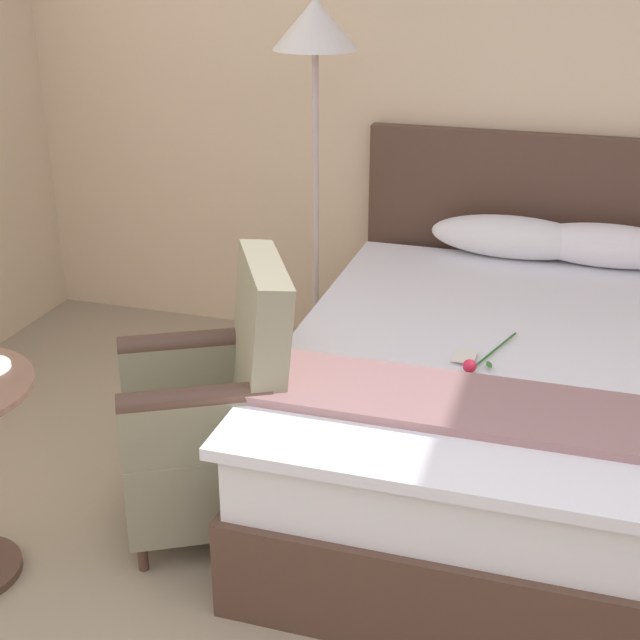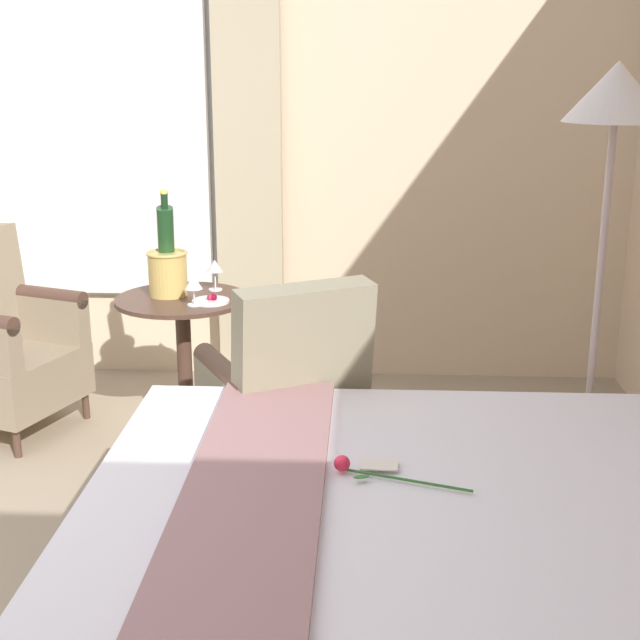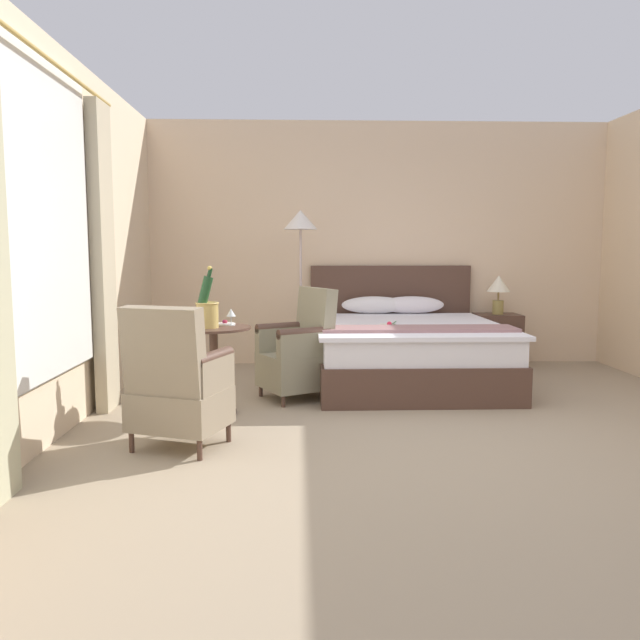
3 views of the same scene
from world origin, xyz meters
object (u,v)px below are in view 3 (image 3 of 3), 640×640
(nightstand, at_px, (497,341))
(armchair_facing_bed, at_px, (176,386))
(bed, at_px, (405,349))
(bedside_lamp, at_px, (499,287))
(wine_glass_near_edge, at_px, (198,312))
(snack_plate, at_px, (225,323))
(champagne_bucket, at_px, (207,310))
(armchair_by_window, at_px, (299,353))
(wine_glass_near_bucket, at_px, (231,313))
(side_table_round, at_px, (214,360))
(floor_lamp_brass, at_px, (300,235))

(nightstand, bearing_deg, armchair_facing_bed, -137.23)
(bed, height_order, nightstand, bed)
(bedside_lamp, distance_m, wine_glass_near_edge, 3.62)
(snack_plate, distance_m, armchair_facing_bed, 1.12)
(snack_plate, xyz_separation_m, armchair_facing_bed, (-0.21, -1.06, -0.30))
(armchair_facing_bed, bearing_deg, bed, 47.85)
(champagne_bucket, bearing_deg, nightstand, 33.95)
(wine_glass_near_edge, distance_m, armchair_by_window, 1.02)
(bedside_lamp, relative_size, wine_glass_near_edge, 3.00)
(wine_glass_near_bucket, bearing_deg, armchair_by_window, 38.83)
(side_table_round, distance_m, champagne_bucket, 0.43)
(armchair_facing_bed, bearing_deg, wine_glass_near_edge, 90.53)
(nightstand, relative_size, wine_glass_near_edge, 4.17)
(nightstand, height_order, snack_plate, snack_plate)
(side_table_round, xyz_separation_m, wine_glass_near_bucket, (0.14, 0.08, 0.38))
(side_table_round, bearing_deg, floor_lamp_brass, 66.97)
(armchair_by_window, bearing_deg, wine_glass_near_edge, -154.32)
(floor_lamp_brass, bearing_deg, wine_glass_near_edge, -118.87)
(nightstand, bearing_deg, armchair_by_window, -147.96)
(armchair_by_window, bearing_deg, wine_glass_near_bucket, -141.17)
(bedside_lamp, bearing_deg, snack_plate, -147.94)
(wine_glass_near_edge, height_order, snack_plate, wine_glass_near_edge)
(wine_glass_near_edge, xyz_separation_m, armchair_by_window, (0.84, 0.40, -0.42))
(bedside_lamp, bearing_deg, wine_glass_near_edge, -149.60)
(wine_glass_near_bucket, relative_size, armchair_by_window, 0.14)
(floor_lamp_brass, distance_m, side_table_round, 2.13)
(floor_lamp_brass, relative_size, wine_glass_near_edge, 12.00)
(side_table_round, height_order, snack_plate, snack_plate)
(side_table_round, xyz_separation_m, snack_plate, (0.08, 0.15, 0.29))
(armchair_by_window, relative_size, armchair_facing_bed, 1.02)
(side_table_round, relative_size, champagne_bucket, 1.46)
(bed, distance_m, wine_glass_near_bucket, 2.05)
(bed, height_order, side_table_round, bed)
(bedside_lamp, height_order, wine_glass_near_bucket, bedside_lamp)
(nightstand, bearing_deg, snack_plate, -147.94)
(armchair_by_window, bearing_deg, snack_plate, -147.87)
(wine_glass_near_bucket, distance_m, wine_glass_near_edge, 0.28)
(wine_glass_near_bucket, bearing_deg, nightstand, 33.47)
(wine_glass_near_edge, bearing_deg, champagne_bucket, -63.36)
(bed, relative_size, wine_glass_near_edge, 15.06)
(floor_lamp_brass, distance_m, armchair_facing_bed, 2.95)
(champagne_bucket, xyz_separation_m, armchair_by_window, (0.74, 0.61, -0.46))
(floor_lamp_brass, distance_m, armchair_by_window, 1.59)
(bed, bearing_deg, snack_plate, -148.31)
(floor_lamp_brass, xyz_separation_m, wine_glass_near_edge, (-0.86, -1.56, -0.67))
(wine_glass_near_edge, xyz_separation_m, snack_plate, (0.22, 0.02, -0.10))
(bedside_lamp, xyz_separation_m, armchair_facing_bed, (-3.11, -2.88, -0.48))
(bed, height_order, wine_glass_near_edge, bed)
(nightstand, relative_size, floor_lamp_brass, 0.35)
(side_table_round, bearing_deg, bedside_lamp, 33.39)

